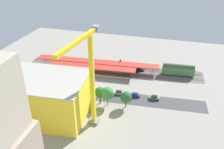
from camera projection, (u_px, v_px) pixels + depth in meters
name	position (u px, v px, depth m)	size (l,w,h in m)	color
ground_plane	(100.00, 90.00, 110.84)	(151.66, 151.66, 0.00)	gray
rail_bed	(112.00, 69.00, 129.00)	(94.79, 13.17, 0.01)	#665E54
street_asphalt	(97.00, 95.00, 107.09)	(94.79, 9.00, 0.01)	#424244
track_rails	(112.00, 69.00, 128.91)	(94.53, 13.86, 0.12)	#9E9EA8
platform_canopy_near	(92.00, 67.00, 122.63)	(45.49, 8.71, 4.37)	#B73328
platform_canopy_far	(97.00, 62.00, 127.83)	(66.51, 10.39, 4.33)	#B73328
locomotive	(131.00, 66.00, 128.04)	(14.69, 3.86, 5.18)	black
passenger_coach	(178.00, 70.00, 121.52)	(16.32, 4.26, 6.36)	black
parked_car_0	(154.00, 98.00, 103.94)	(4.65, 2.13, 1.72)	black
parked_car_1	(135.00, 95.00, 105.80)	(4.61, 2.39, 1.63)	black
parked_car_2	(119.00, 93.00, 107.47)	(4.77, 1.91, 1.68)	black
parked_car_3	(103.00, 91.00, 108.85)	(4.39, 1.92, 1.67)	black
construction_building	(41.00, 97.00, 91.82)	(35.17, 21.93, 16.09)	yellow
construction_roof_slab	(38.00, 78.00, 87.83)	(35.77, 22.53, 0.40)	#ADA89E
tower_crane	(90.00, 75.00, 79.27)	(4.37, 25.31, 36.56)	gray
box_truck_0	(80.00, 90.00, 107.67)	(8.88, 3.67, 3.61)	black
box_truck_1	(74.00, 89.00, 108.36)	(8.86, 2.51, 3.27)	black
box_truck_2	(87.00, 93.00, 105.36)	(9.06, 2.89, 3.39)	black
street_tree_0	(126.00, 97.00, 97.13)	(4.83, 4.83, 7.28)	brown
street_tree_1	(100.00, 92.00, 99.25)	(4.63, 4.63, 7.74)	brown
street_tree_2	(107.00, 93.00, 97.88)	(5.54, 5.54, 8.57)	brown
traffic_light	(71.00, 90.00, 103.19)	(0.50, 0.36, 6.41)	#333333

